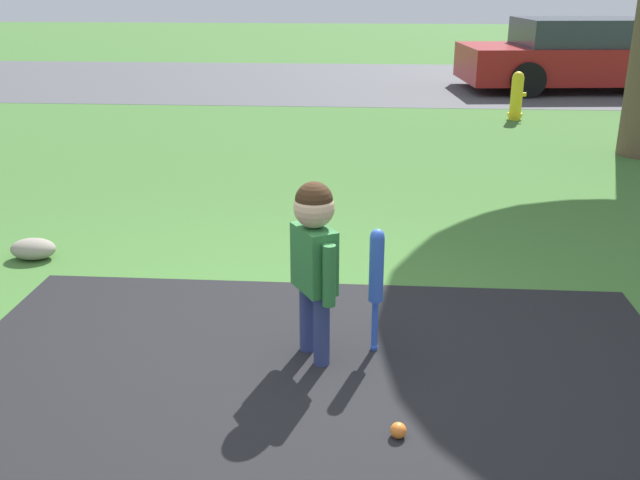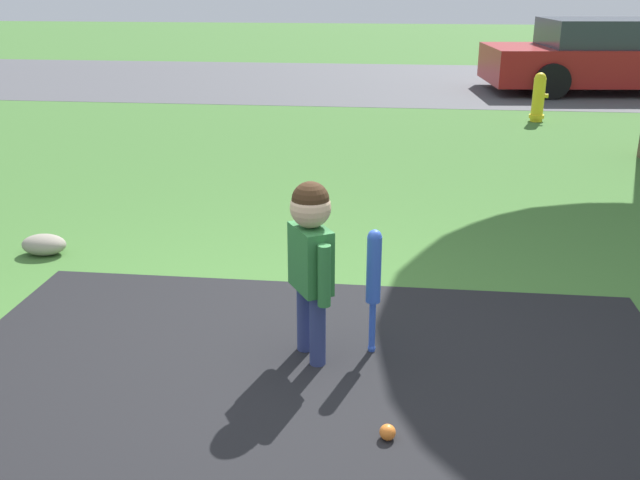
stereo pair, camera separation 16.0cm
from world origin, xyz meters
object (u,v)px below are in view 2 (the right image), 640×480
at_px(fire_hydrant, 538,98).
at_px(sports_ball, 388,432).
at_px(child, 311,247).
at_px(parked_car, 617,57).
at_px(baseball_bat, 374,274).

bearing_deg(fire_hydrant, sports_ball, -103.78).
xyz_separation_m(child, sports_ball, (0.42, -0.67, -0.58)).
relative_size(child, parked_car, 0.20).
bearing_deg(baseball_bat, fire_hydrant, 73.91).
height_order(child, sports_ball, child).
distance_m(baseball_bat, sports_ball, 0.88).
distance_m(child, fire_hydrant, 7.30).
xyz_separation_m(sports_ball, parked_car, (3.68, 10.67, 0.55)).
bearing_deg(child, baseball_bat, 75.69).
relative_size(child, fire_hydrant, 1.42).
distance_m(child, sports_ball, 0.99).
xyz_separation_m(child, baseball_bat, (0.31, 0.09, -0.17)).
xyz_separation_m(child, parked_car, (4.10, 9.99, -0.04)).
bearing_deg(parked_car, fire_hydrant, -126.43).
relative_size(sports_ball, parked_car, 0.02).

